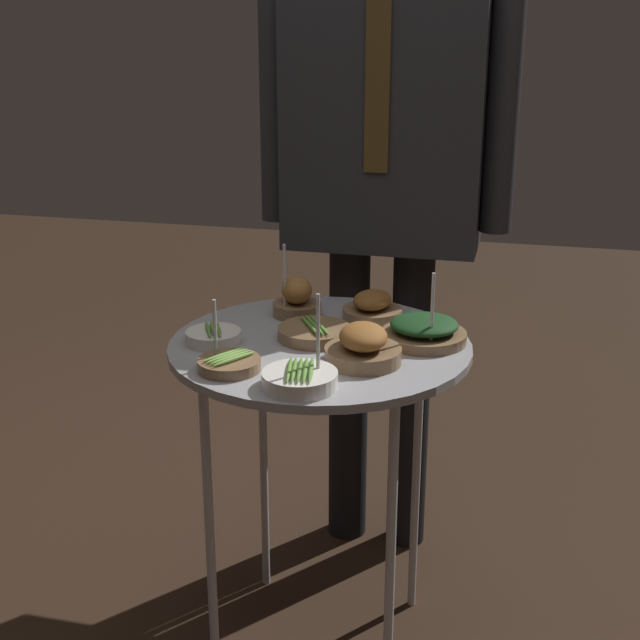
{
  "coord_description": "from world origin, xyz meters",
  "views": [
    {
      "loc": [
        0.41,
        -1.7,
        1.42
      ],
      "look_at": [
        0.0,
        0.0,
        0.81
      ],
      "focal_mm": 50.0,
      "sensor_mm": 36.0,
      "label": 1
    }
  ],
  "objects_px": {
    "bowl_spinach_near_rim": "(424,331)",
    "serving_cart": "(320,370)",
    "bowl_asparagus_center": "(229,363)",
    "waiter_figure": "(385,150)",
    "bowl_roast_front_right": "(372,307)",
    "bowl_roast_back_left": "(297,299)",
    "bowl_roast_mid_right": "(363,347)",
    "bowl_asparagus_mid_left": "(314,332)",
    "bowl_asparagus_front_center": "(300,378)",
    "bowl_asparagus_front_left": "(213,336)"
  },
  "relations": [
    {
      "from": "bowl_roast_mid_right",
      "to": "bowl_asparagus_front_center",
      "type": "bearing_deg",
      "value": -121.28
    },
    {
      "from": "serving_cart",
      "to": "bowl_asparagus_center",
      "type": "xyz_separation_m",
      "value": [
        -0.14,
        -0.19,
        0.08
      ]
    },
    {
      "from": "serving_cart",
      "to": "waiter_figure",
      "type": "bearing_deg",
      "value": 84.49
    },
    {
      "from": "bowl_asparagus_center",
      "to": "bowl_asparagus_front_left",
      "type": "bearing_deg",
      "value": 121.11
    },
    {
      "from": "bowl_roast_back_left",
      "to": "bowl_roast_mid_right",
      "type": "bearing_deg",
      "value": -50.96
    },
    {
      "from": "bowl_roast_back_left",
      "to": "bowl_roast_front_right",
      "type": "bearing_deg",
      "value": 6.42
    },
    {
      "from": "bowl_asparagus_front_center",
      "to": "waiter_figure",
      "type": "relative_size",
      "value": 0.1
    },
    {
      "from": "waiter_figure",
      "to": "serving_cart",
      "type": "bearing_deg",
      "value": -95.51
    },
    {
      "from": "bowl_roast_mid_right",
      "to": "waiter_figure",
      "type": "distance_m",
      "value": 0.65
    },
    {
      "from": "bowl_roast_front_right",
      "to": "bowl_asparagus_front_center",
      "type": "height_order",
      "value": "bowl_asparagus_front_center"
    },
    {
      "from": "waiter_figure",
      "to": "bowl_asparagus_center",
      "type": "bearing_deg",
      "value": -105.24
    },
    {
      "from": "bowl_asparagus_mid_left",
      "to": "bowl_asparagus_front_left",
      "type": "height_order",
      "value": "same"
    },
    {
      "from": "bowl_asparagus_mid_left",
      "to": "bowl_spinach_near_rim",
      "type": "height_order",
      "value": "bowl_spinach_near_rim"
    },
    {
      "from": "serving_cart",
      "to": "bowl_roast_back_left",
      "type": "height_order",
      "value": "bowl_roast_back_left"
    },
    {
      "from": "serving_cart",
      "to": "bowl_roast_mid_right",
      "type": "distance_m",
      "value": 0.17
    },
    {
      "from": "bowl_asparagus_front_left",
      "to": "bowl_asparagus_center",
      "type": "xyz_separation_m",
      "value": [
        0.08,
        -0.14,
        -0.0
      ]
    },
    {
      "from": "bowl_asparagus_mid_left",
      "to": "bowl_roast_front_right",
      "type": "distance_m",
      "value": 0.19
    },
    {
      "from": "bowl_roast_mid_right",
      "to": "bowl_roast_front_right",
      "type": "height_order",
      "value": "bowl_roast_mid_right"
    },
    {
      "from": "waiter_figure",
      "to": "bowl_spinach_near_rim",
      "type": "bearing_deg",
      "value": -69.04
    },
    {
      "from": "bowl_roast_back_left",
      "to": "waiter_figure",
      "type": "bearing_deg",
      "value": 66.58
    },
    {
      "from": "bowl_roast_front_right",
      "to": "waiter_figure",
      "type": "distance_m",
      "value": 0.43
    },
    {
      "from": "waiter_figure",
      "to": "bowl_asparagus_mid_left",
      "type": "bearing_deg",
      "value": -97.89
    },
    {
      "from": "bowl_roast_mid_right",
      "to": "bowl_asparagus_front_left",
      "type": "xyz_separation_m",
      "value": [
        -0.33,
        0.04,
        -0.02
      ]
    },
    {
      "from": "bowl_asparagus_mid_left",
      "to": "waiter_figure",
      "type": "distance_m",
      "value": 0.57
    },
    {
      "from": "bowl_spinach_near_rim",
      "to": "bowl_asparagus_front_center",
      "type": "height_order",
      "value": "bowl_asparagus_front_center"
    },
    {
      "from": "bowl_asparagus_front_left",
      "to": "bowl_asparagus_front_center",
      "type": "height_order",
      "value": "bowl_asparagus_front_center"
    },
    {
      "from": "bowl_spinach_near_rim",
      "to": "serving_cart",
      "type": "bearing_deg",
      "value": -165.17
    },
    {
      "from": "bowl_spinach_near_rim",
      "to": "bowl_roast_front_right",
      "type": "bearing_deg",
      "value": 137.01
    },
    {
      "from": "bowl_roast_back_left",
      "to": "bowl_roast_front_right",
      "type": "xyz_separation_m",
      "value": [
        0.17,
        0.02,
        -0.01
      ]
    },
    {
      "from": "bowl_roast_front_right",
      "to": "bowl_asparagus_center",
      "type": "bearing_deg",
      "value": -120.24
    },
    {
      "from": "bowl_asparagus_center",
      "to": "bowl_asparagus_front_center",
      "type": "xyz_separation_m",
      "value": [
        0.16,
        -0.05,
        0.0
      ]
    },
    {
      "from": "bowl_asparagus_center",
      "to": "waiter_figure",
      "type": "xyz_separation_m",
      "value": [
        0.18,
        0.67,
        0.32
      ]
    },
    {
      "from": "bowl_spinach_near_rim",
      "to": "bowl_roast_front_right",
      "type": "height_order",
      "value": "bowl_spinach_near_rim"
    },
    {
      "from": "bowl_asparagus_center",
      "to": "bowl_roast_front_right",
      "type": "xyz_separation_m",
      "value": [
        0.21,
        0.37,
        0.01
      ]
    },
    {
      "from": "bowl_asparagus_front_left",
      "to": "bowl_asparagus_center",
      "type": "distance_m",
      "value": 0.16
    },
    {
      "from": "bowl_asparagus_mid_left",
      "to": "bowl_asparagus_center",
      "type": "bearing_deg",
      "value": -119.7
    },
    {
      "from": "bowl_asparagus_front_left",
      "to": "waiter_figure",
      "type": "distance_m",
      "value": 0.68
    },
    {
      "from": "bowl_roast_back_left",
      "to": "waiter_figure",
      "type": "xyz_separation_m",
      "value": [
        0.14,
        0.32,
        0.29
      ]
    },
    {
      "from": "bowl_asparagus_center",
      "to": "bowl_asparagus_front_center",
      "type": "distance_m",
      "value": 0.16
    },
    {
      "from": "bowl_roast_front_right",
      "to": "bowl_roast_back_left",
      "type": "bearing_deg",
      "value": -173.58
    },
    {
      "from": "bowl_roast_back_left",
      "to": "bowl_asparagus_center",
      "type": "xyz_separation_m",
      "value": [
        -0.04,
        -0.35,
        -0.02
      ]
    },
    {
      "from": "bowl_roast_back_left",
      "to": "bowl_roast_front_right",
      "type": "relative_size",
      "value": 1.27
    },
    {
      "from": "bowl_asparagus_front_left",
      "to": "bowl_asparagus_front_center",
      "type": "relative_size",
      "value": 0.67
    },
    {
      "from": "bowl_roast_mid_right",
      "to": "bowl_asparagus_center",
      "type": "relative_size",
      "value": 1.13
    },
    {
      "from": "bowl_roast_back_left",
      "to": "bowl_spinach_near_rim",
      "type": "bearing_deg",
      "value": -19.03
    },
    {
      "from": "bowl_asparagus_front_center",
      "to": "waiter_figure",
      "type": "xyz_separation_m",
      "value": [
        0.03,
        0.72,
        0.32
      ]
    },
    {
      "from": "bowl_asparagus_center",
      "to": "bowl_asparagus_front_center",
      "type": "height_order",
      "value": "bowl_asparagus_front_center"
    },
    {
      "from": "bowl_spinach_near_rim",
      "to": "bowl_roast_back_left",
      "type": "relative_size",
      "value": 1.05
    },
    {
      "from": "bowl_asparagus_mid_left",
      "to": "bowl_asparagus_front_center",
      "type": "distance_m",
      "value": 0.26
    },
    {
      "from": "bowl_roast_mid_right",
      "to": "bowl_roast_back_left",
      "type": "relative_size",
      "value": 0.9
    }
  ]
}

